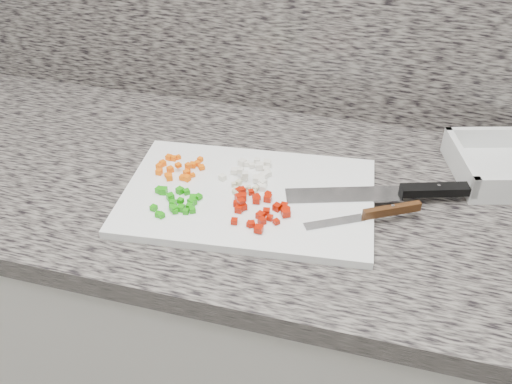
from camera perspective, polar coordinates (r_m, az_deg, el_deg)
cabinet at (r=1.40m, az=2.63°, el=-15.38°), size 3.92×0.62×0.86m
countertop at (r=1.08m, az=3.27°, el=-0.34°), size 3.96×0.64×0.04m
cutting_board at (r=1.03m, az=-0.77°, el=-0.43°), size 0.48×0.34×0.01m
carrot_pile at (r=1.09m, az=-7.74°, el=2.36°), size 0.09×0.09×0.02m
onion_pile at (r=1.07m, az=-0.17°, el=1.93°), size 0.09×0.11×0.02m
green_pepper_pile at (r=1.01m, az=-7.95°, el=-0.93°), size 0.09×0.09×0.02m
red_pepper_pile at (r=0.99m, az=0.06°, el=-1.46°), size 0.11×0.11×0.02m
garlic_pile at (r=1.03m, az=-1.32°, el=0.29°), size 0.05×0.05×0.01m
chef_knife at (r=1.06m, az=14.72°, el=0.04°), size 0.34×0.14×0.02m
paring_knife at (r=0.99m, az=12.06°, el=-2.09°), size 0.19×0.12×0.02m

